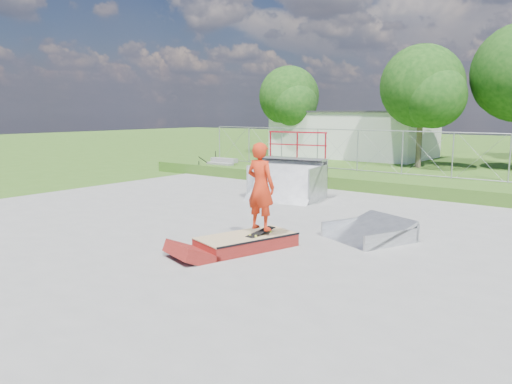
# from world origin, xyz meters

# --- Properties ---
(ground) EXTENTS (120.00, 120.00, 0.00)m
(ground) POSITION_xyz_m (0.00, 0.00, 0.00)
(ground) COLOR #39611B
(ground) RESTS_ON ground
(concrete_pad) EXTENTS (20.00, 16.00, 0.04)m
(concrete_pad) POSITION_xyz_m (0.00, 0.00, 0.02)
(concrete_pad) COLOR gray
(concrete_pad) RESTS_ON ground
(grass_berm) EXTENTS (24.00, 3.00, 0.50)m
(grass_berm) POSITION_xyz_m (0.00, 9.50, 0.25)
(grass_berm) COLOR #39611B
(grass_berm) RESTS_ON ground
(grind_box) EXTENTS (1.67, 2.43, 0.33)m
(grind_box) POSITION_xyz_m (0.87, -0.76, 0.16)
(grind_box) COLOR maroon
(grind_box) RESTS_ON concrete_pad
(quarter_pipe) EXTENTS (2.64, 2.34, 2.35)m
(quarter_pipe) POSITION_xyz_m (-2.02, 5.03, 1.18)
(quarter_pipe) COLOR #929499
(quarter_pipe) RESTS_ON concrete_pad
(flat_bank_ramp) EXTENTS (2.17, 2.23, 0.50)m
(flat_bank_ramp) POSITION_xyz_m (2.70, 1.64, 0.25)
(flat_bank_ramp) COLOR #929499
(flat_bank_ramp) RESTS_ON concrete_pad
(skateboard) EXTENTS (0.29, 0.81, 0.13)m
(skateboard) POSITION_xyz_m (1.06, -0.49, 0.37)
(skateboard) COLOR black
(skateboard) RESTS_ON grind_box
(skater) EXTENTS (0.73, 0.49, 1.97)m
(skater) POSITION_xyz_m (1.06, -0.49, 1.36)
(skater) COLOR red
(skater) RESTS_ON grind_box
(concrete_stairs) EXTENTS (1.50, 1.60, 0.80)m
(concrete_stairs) POSITION_xyz_m (-8.50, 8.70, 0.40)
(concrete_stairs) COLOR gray
(concrete_stairs) RESTS_ON ground
(chain_link_fence) EXTENTS (20.00, 0.06, 1.80)m
(chain_link_fence) POSITION_xyz_m (0.00, 10.50, 1.40)
(chain_link_fence) COLOR #9A9CA3
(chain_link_fence) RESTS_ON grass_berm
(utility_building_flat) EXTENTS (10.00, 6.00, 3.00)m
(utility_building_flat) POSITION_xyz_m (-8.00, 22.00, 1.50)
(utility_building_flat) COLOR white
(utility_building_flat) RESTS_ON ground
(tree_left_near) EXTENTS (4.76, 4.48, 6.65)m
(tree_left_near) POSITION_xyz_m (-1.75, 17.83, 4.24)
(tree_left_near) COLOR brown
(tree_left_near) RESTS_ON ground
(tree_left_far) EXTENTS (4.42, 4.16, 6.18)m
(tree_left_far) POSITION_xyz_m (-11.77, 19.85, 3.94)
(tree_left_far) COLOR brown
(tree_left_far) RESTS_ON ground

